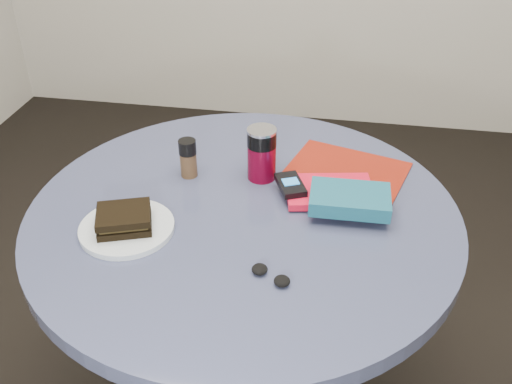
% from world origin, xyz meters
% --- Properties ---
extents(table, '(1.00, 1.00, 0.75)m').
position_xyz_m(table, '(0.00, 0.00, 0.59)').
color(table, black).
rests_on(table, ground).
extents(plate, '(0.25, 0.25, 0.01)m').
position_xyz_m(plate, '(-0.24, -0.12, 0.76)').
color(plate, silver).
rests_on(plate, table).
extents(sandwich, '(0.14, 0.13, 0.04)m').
position_xyz_m(sandwich, '(-0.24, -0.13, 0.78)').
color(sandwich, black).
rests_on(sandwich, plate).
extents(soda_can, '(0.09, 0.09, 0.14)m').
position_xyz_m(soda_can, '(0.02, 0.14, 0.82)').
color(soda_can, '#62041D').
rests_on(soda_can, table).
extents(pepper_grinder, '(0.05, 0.05, 0.10)m').
position_xyz_m(pepper_grinder, '(-0.16, 0.12, 0.80)').
color(pepper_grinder, '#48321F').
rests_on(pepper_grinder, table).
extents(magazine, '(0.34, 0.29, 0.01)m').
position_xyz_m(magazine, '(0.23, 0.20, 0.75)').
color(magazine, maroon).
rests_on(magazine, table).
extents(red_book, '(0.23, 0.17, 0.02)m').
position_xyz_m(red_book, '(0.19, 0.09, 0.76)').
color(red_book, red).
rests_on(red_book, magazine).
extents(novel, '(0.18, 0.12, 0.03)m').
position_xyz_m(novel, '(0.24, 0.02, 0.79)').
color(novel, '#154F65').
rests_on(novel, red_book).
extents(mp3_player, '(0.09, 0.11, 0.02)m').
position_xyz_m(mp3_player, '(0.10, 0.07, 0.78)').
color(mp3_player, black).
rests_on(mp3_player, red_book).
extents(headphones, '(0.09, 0.07, 0.02)m').
position_xyz_m(headphones, '(0.10, -0.22, 0.76)').
color(headphones, black).
rests_on(headphones, table).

